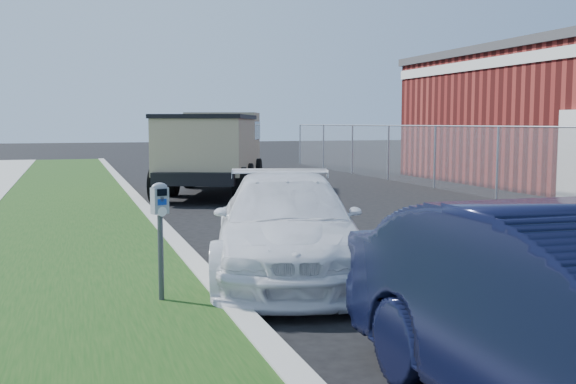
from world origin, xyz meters
name	(u,v)px	position (x,y,z in m)	size (l,w,h in m)	color
ground	(422,277)	(0.00, 0.00, 0.00)	(120.00, 120.00, 0.00)	black
chainlink_fence	(498,148)	(6.00, 7.00, 1.26)	(0.06, 30.06, 30.00)	slate
parking_meter	(160,216)	(-3.23, -0.56, 0.97)	(0.19, 0.15, 1.19)	#3F4247
white_wagon	(285,225)	(-1.55, 0.68, 0.62)	(1.73, 4.26, 1.24)	white
dump_truck	(214,148)	(-0.40, 10.54, 1.23)	(3.89, 5.92, 2.18)	black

